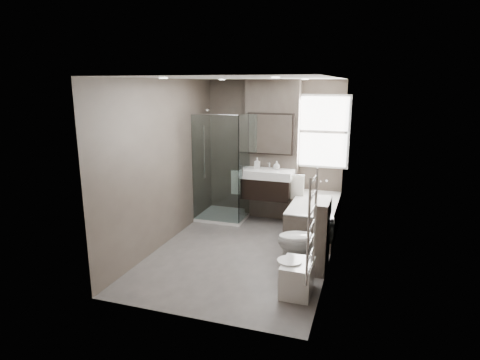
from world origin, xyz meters
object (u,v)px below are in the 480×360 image
at_px(toilet, 304,240).
at_px(bidet, 297,277).
at_px(bathtub, 314,216).
at_px(vanity, 267,184).

height_order(toilet, bidet, toilet).
height_order(bathtub, bidet, bathtub).
height_order(vanity, bathtub, vanity).
bearing_deg(toilet, bathtub, 169.23).
xyz_separation_m(vanity, bidet, (1.01, -2.42, -0.53)).
bearing_deg(bidet, vanity, 112.73).
xyz_separation_m(vanity, toilet, (0.97, -1.62, -0.36)).
bearing_deg(bathtub, vanity, 160.63).
bearing_deg(bidet, toilet, 93.17).
xyz_separation_m(toilet, bidet, (0.04, -0.80, -0.17)).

